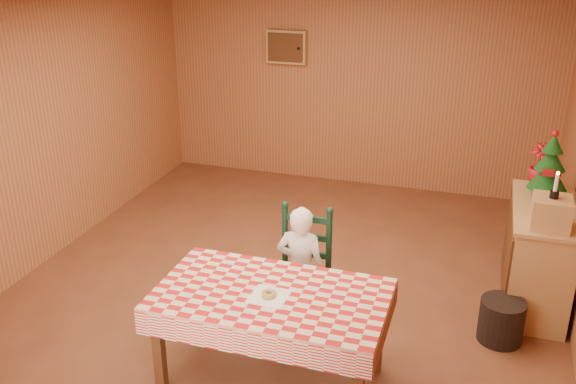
# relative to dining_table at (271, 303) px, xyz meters

# --- Properties ---
(ground) EXTENTS (6.00, 6.00, 0.00)m
(ground) POSITION_rel_dining_table_xyz_m (-0.32, 1.20, -0.69)
(ground) COLOR brown
(ground) RESTS_ON ground
(cabin_walls) EXTENTS (5.10, 6.05, 2.65)m
(cabin_walls) POSITION_rel_dining_table_xyz_m (-0.33, 1.73, 1.14)
(cabin_walls) COLOR #A9663D
(cabin_walls) RESTS_ON ground
(dining_table) EXTENTS (1.66, 0.96, 0.77)m
(dining_table) POSITION_rel_dining_table_xyz_m (0.00, 0.00, 0.00)
(dining_table) COLOR #542E16
(dining_table) RESTS_ON ground
(ladder_chair) EXTENTS (0.44, 0.40, 1.08)m
(ladder_chair) POSITION_rel_dining_table_xyz_m (0.00, 0.79, -0.18)
(ladder_chair) COLOR black
(ladder_chair) RESTS_ON ground
(seated_child) EXTENTS (0.41, 0.27, 1.12)m
(seated_child) POSITION_rel_dining_table_xyz_m (-0.00, 0.73, -0.13)
(seated_child) COLOR white
(seated_child) RESTS_ON ground
(napkin) EXTENTS (0.27, 0.27, 0.00)m
(napkin) POSITION_rel_dining_table_xyz_m (-0.00, -0.05, 0.08)
(napkin) COLOR white
(napkin) RESTS_ON dining_table
(donut) EXTENTS (0.11, 0.11, 0.04)m
(donut) POSITION_rel_dining_table_xyz_m (-0.00, -0.05, 0.10)
(donut) COLOR #C19345
(donut) RESTS_ON napkin
(shelf_unit) EXTENTS (0.54, 1.24, 0.93)m
(shelf_unit) POSITION_rel_dining_table_xyz_m (1.88, 1.79, -0.22)
(shelf_unit) COLOR tan
(shelf_unit) RESTS_ON ground
(crate) EXTENTS (0.31, 0.31, 0.25)m
(crate) POSITION_rel_dining_table_xyz_m (1.89, 1.39, 0.37)
(crate) COLOR tan
(crate) RESTS_ON shelf_unit
(christmas_tree) EXTENTS (0.34, 0.34, 0.62)m
(christmas_tree) POSITION_rel_dining_table_xyz_m (1.89, 2.04, 0.52)
(christmas_tree) COLOR #542E16
(christmas_tree) RESTS_ON shelf_unit
(flower_arrangement) EXTENTS (0.27, 0.27, 0.40)m
(flower_arrangement) POSITION_rel_dining_table_xyz_m (1.84, 2.34, 0.44)
(flower_arrangement) COLOR #9E0E16
(flower_arrangement) RESTS_ON shelf_unit
(candle_set) EXTENTS (0.07, 0.07, 0.22)m
(candle_set) POSITION_rel_dining_table_xyz_m (1.89, 1.39, 0.56)
(candle_set) COLOR black
(candle_set) RESTS_ON crate
(storage_bin) EXTENTS (0.40, 0.40, 0.36)m
(storage_bin) POSITION_rel_dining_table_xyz_m (1.61, 1.07, -0.51)
(storage_bin) COLOR black
(storage_bin) RESTS_ON ground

